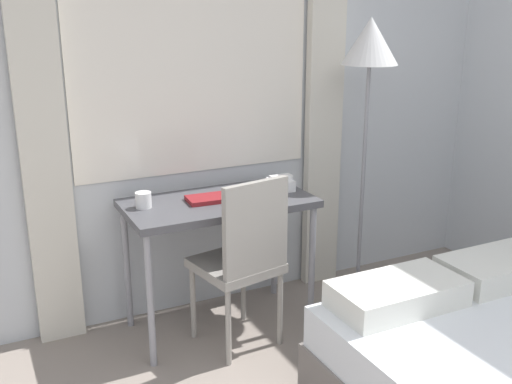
# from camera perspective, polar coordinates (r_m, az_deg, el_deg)

# --- Properties ---
(wall_back_with_window) EXTENTS (5.27, 0.13, 2.70)m
(wall_back_with_window) POSITION_cam_1_polar(r_m,az_deg,el_deg) (3.41, -7.73, 10.10)
(wall_back_with_window) COLOR silver
(wall_back_with_window) RESTS_ON ground_plane
(desk) EXTENTS (1.02, 0.53, 0.76)m
(desk) POSITION_cam_1_polar(r_m,az_deg,el_deg) (3.29, -3.59, -2.01)
(desk) COLOR #4C4C51
(desk) RESTS_ON ground_plane
(desk_chair) EXTENTS (0.47, 0.47, 0.95)m
(desk_chair) POSITION_cam_1_polar(r_m,az_deg,el_deg) (3.12, -1.19, -5.99)
(desk_chair) COLOR gray
(desk_chair) RESTS_ON ground_plane
(standing_lamp) EXTENTS (0.33, 0.33, 1.72)m
(standing_lamp) POSITION_cam_1_polar(r_m,az_deg,el_deg) (3.58, 10.72, 11.64)
(standing_lamp) COLOR #4C4C51
(standing_lamp) RESTS_ON ground_plane
(telephone) EXTENTS (0.13, 0.16, 0.09)m
(telephone) POSITION_cam_1_polar(r_m,az_deg,el_deg) (3.43, 2.35, 0.81)
(telephone) COLOR white
(telephone) RESTS_ON desk
(book) EXTENTS (0.27, 0.17, 0.02)m
(book) POSITION_cam_1_polar(r_m,az_deg,el_deg) (3.25, -4.31, -0.60)
(book) COLOR maroon
(book) RESTS_ON desk
(mug) EXTENTS (0.08, 0.08, 0.08)m
(mug) POSITION_cam_1_polar(r_m,az_deg,el_deg) (3.17, -10.68, -0.76)
(mug) COLOR white
(mug) RESTS_ON desk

